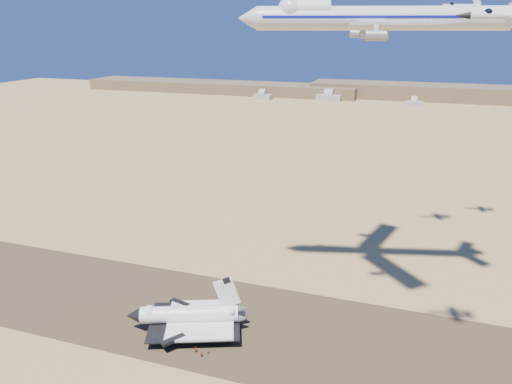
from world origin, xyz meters
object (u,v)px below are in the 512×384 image
(shuttle, at_px, (188,316))
(chase_jet_d, at_px, (459,6))
(carrier_747, at_px, (373,18))
(crew_a, at_px, (208,352))
(crew_c, at_px, (201,354))
(crew_b, at_px, (196,349))
(chase_jet_a, at_px, (504,15))

(shuttle, height_order, chase_jet_d, chase_jet_d)
(carrier_747, distance_m, chase_jet_d, 52.22)
(carrier_747, distance_m, crew_a, 102.34)
(shuttle, distance_m, crew_c, 14.73)
(shuttle, xyz_separation_m, carrier_747, (44.64, 29.83, 84.42))
(crew_b, relative_size, crew_c, 0.98)
(crew_a, xyz_separation_m, chase_jet_d, (57.56, 85.42, 92.58))
(carrier_747, bearing_deg, chase_jet_d, 48.64)
(shuttle, xyz_separation_m, crew_a, (10.34, -9.03, -3.82))
(shuttle, xyz_separation_m, chase_jet_d, (67.90, 76.38, 88.76))
(crew_c, height_order, chase_jet_d, chase_jet_d)
(chase_jet_a, bearing_deg, crew_a, 165.88)
(crew_a, distance_m, crew_b, 3.56)
(crew_a, height_order, chase_jet_d, chase_jet_d)
(crew_a, relative_size, crew_b, 0.89)
(crew_c, xyz_separation_m, chase_jet_a, (63.52, 0.93, 87.95))
(carrier_747, xyz_separation_m, crew_b, (-37.84, -39.26, -88.14))
(crew_a, distance_m, chase_jet_a, 107.92)
(crew_a, relative_size, chase_jet_d, 0.10)
(shuttle, distance_m, carrier_747, 100.05)
(shuttle, bearing_deg, crew_a, -62.88)
(chase_jet_a, relative_size, chase_jet_d, 1.03)
(carrier_747, distance_m, crew_b, 103.64)
(crew_a, bearing_deg, chase_jet_a, -91.92)
(carrier_747, height_order, chase_jet_a, carrier_747)
(crew_a, height_order, crew_b, crew_b)
(carrier_747, distance_m, crew_c, 103.35)
(carrier_747, height_order, chase_jet_d, carrier_747)
(chase_jet_a, bearing_deg, chase_jet_d, 79.92)
(carrier_747, height_order, crew_a, carrier_747)
(shuttle, bearing_deg, chase_jet_d, 26.62)
(crew_b, bearing_deg, crew_c, -127.15)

